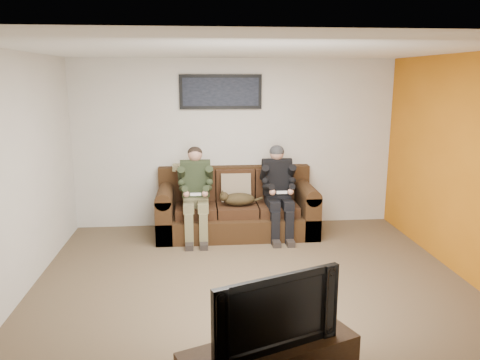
{
  "coord_description": "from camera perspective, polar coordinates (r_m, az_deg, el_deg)",
  "views": [
    {
      "loc": [
        -0.6,
        -4.98,
        2.33
      ],
      "look_at": [
        -0.03,
        1.2,
        0.95
      ],
      "focal_mm": 35.0,
      "sensor_mm": 36.0,
      "label": 1
    }
  ],
  "objects": [
    {
      "name": "wall_right",
      "position": [
        5.96,
        26.18,
        1.29
      ],
      "size": [
        0.0,
        4.5,
        4.5
      ],
      "primitive_type": "plane",
      "rotation": [
        1.57,
        0.0,
        -1.57
      ],
      "color": "beige",
      "rests_on": "ground"
    },
    {
      "name": "wall_front",
      "position": [
        2.98,
        6.75,
        -7.73
      ],
      "size": [
        5.0,
        0.0,
        5.0
      ],
      "primitive_type": "plane",
      "rotation": [
        -1.57,
        0.0,
        0.0
      ],
      "color": "beige",
      "rests_on": "ground"
    },
    {
      "name": "sofa",
      "position": [
        7.12,
        -0.47,
        -3.52
      ],
      "size": [
        2.35,
        1.01,
        0.96
      ],
      "color": "#341F0F",
      "rests_on": "ground"
    },
    {
      "name": "cat",
      "position": [
        6.86,
        -0.29,
        -2.34
      ],
      "size": [
        0.66,
        0.26,
        0.24
      ],
      "color": "#44351A",
      "rests_on": "sofa"
    },
    {
      "name": "wall_back",
      "position": [
        7.33,
        -0.54,
        4.45
      ],
      "size": [
        5.0,
        0.0,
        5.0
      ],
      "primitive_type": "plane",
      "rotation": [
        1.57,
        0.0,
        0.0
      ],
      "color": "beige",
      "rests_on": "ground"
    },
    {
      "name": "person_right",
      "position": [
        6.91,
        4.68,
        -0.69
      ],
      "size": [
        0.51,
        0.86,
        1.33
      ],
      "color": "black",
      "rests_on": "sofa"
    },
    {
      "name": "floor",
      "position": [
        5.53,
        1.48,
        -12.37
      ],
      "size": [
        5.0,
        5.0,
        0.0
      ],
      "primitive_type": "plane",
      "color": "brown",
      "rests_on": "ground"
    },
    {
      "name": "person_left",
      "position": [
        6.8,
        -5.43,
        -0.93
      ],
      "size": [
        0.51,
        0.87,
        1.33
      ],
      "color": "#6F6845",
      "rests_on": "sofa"
    },
    {
      "name": "framed_poster",
      "position": [
        7.21,
        -2.37,
        10.69
      ],
      "size": [
        1.25,
        0.05,
        0.52
      ],
      "color": "black",
      "rests_on": "wall_back"
    },
    {
      "name": "ceiling",
      "position": [
        5.03,
        1.65,
        15.61
      ],
      "size": [
        5.0,
        5.0,
        0.0
      ],
      "primitive_type": "plane",
      "rotation": [
        3.14,
        0.0,
        0.0
      ],
      "color": "silver",
      "rests_on": "ground"
    },
    {
      "name": "wall_left",
      "position": [
        5.43,
        -25.64,
        0.36
      ],
      "size": [
        0.0,
        4.5,
        4.5
      ],
      "primitive_type": "plane",
      "rotation": [
        1.57,
        0.0,
        1.57
      ],
      "color": "beige",
      "rests_on": "ground"
    },
    {
      "name": "accent_wall_right",
      "position": [
        5.95,
        26.1,
        1.29
      ],
      "size": [
        0.0,
        4.5,
        4.5
      ],
      "primitive_type": "plane",
      "rotation": [
        1.57,
        0.0,
        -1.57
      ],
      "color": "#C06A13",
      "rests_on": "ground"
    },
    {
      "name": "throw_blanket",
      "position": [
        7.24,
        -6.31,
        1.55
      ],
      "size": [
        0.48,
        0.23,
        0.09
      ],
      "primitive_type": "cube",
      "color": "tan",
      "rests_on": "sofa"
    },
    {
      "name": "throw_pillow",
      "position": [
        7.08,
        -0.51,
        -0.93
      ],
      "size": [
        0.45,
        0.21,
        0.44
      ],
      "primitive_type": "cube",
      "rotation": [
        -0.21,
        0.0,
        0.0
      ],
      "color": "#826F55",
      "rests_on": "sofa"
    },
    {
      "name": "television",
      "position": [
        3.47,
        3.75,
        -15.31
      ],
      "size": [
        0.98,
        0.49,
        0.58
      ],
      "primitive_type": "imported",
      "rotation": [
        0.0,
        0.0,
        0.38
      ],
      "color": "black",
      "rests_on": "tv_stand"
    }
  ]
}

